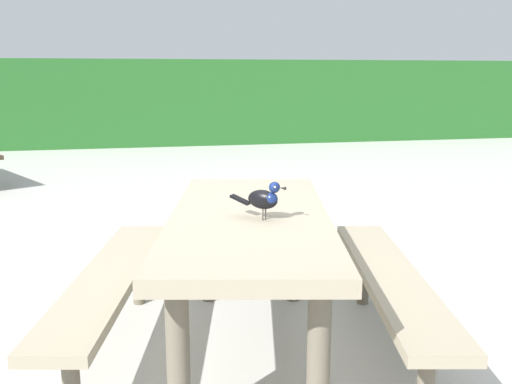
# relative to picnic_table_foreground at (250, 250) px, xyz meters

# --- Properties ---
(ground_plane) EXTENTS (60.00, 60.00, 0.00)m
(ground_plane) POSITION_rel_picnic_table_foreground_xyz_m (-0.10, 0.18, -0.56)
(ground_plane) COLOR #B7B5AD
(hedge_wall) EXTENTS (28.00, 1.90, 1.69)m
(hedge_wall) POSITION_rel_picnic_table_foreground_xyz_m (-0.10, 9.44, 0.29)
(hedge_wall) COLOR #235B23
(hedge_wall) RESTS_ON ground
(picnic_table_foreground) EXTENTS (2.00, 2.02, 0.74)m
(picnic_table_foreground) POSITION_rel_picnic_table_foreground_xyz_m (0.00, 0.00, 0.00)
(picnic_table_foreground) COLOR gray
(picnic_table_foreground) RESTS_ON ground
(bird_grackle) EXTENTS (0.24, 0.20, 0.18)m
(bird_grackle) POSITION_rel_picnic_table_foreground_xyz_m (0.04, -0.13, 0.29)
(bird_grackle) COLOR black
(bird_grackle) RESTS_ON picnic_table_foreground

